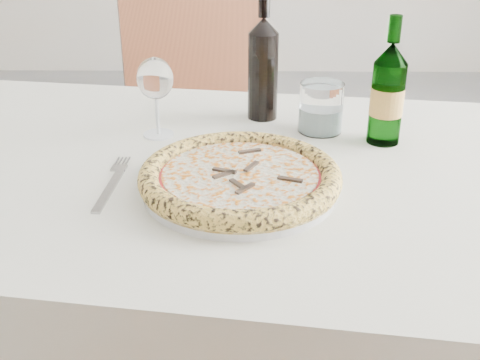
# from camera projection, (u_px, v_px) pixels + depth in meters

# --- Properties ---
(dining_table) EXTENTS (1.52, 1.02, 0.76)m
(dining_table) POSITION_uv_depth(u_px,v_px,m) (241.00, 210.00, 1.11)
(dining_table) COLOR brown
(dining_table) RESTS_ON floor
(chair_far) EXTENTS (0.55, 0.55, 0.93)m
(chair_far) POSITION_uv_depth(u_px,v_px,m) (206.00, 129.00, 1.83)
(chair_far) COLOR brown
(chair_far) RESTS_ON floor
(plate) EXTENTS (0.31, 0.31, 0.02)m
(plate) POSITION_uv_depth(u_px,v_px,m) (240.00, 186.00, 0.97)
(plate) COLOR white
(plate) RESTS_ON dining_table
(pizza) EXTENTS (0.33, 0.33, 0.03)m
(pizza) POSITION_uv_depth(u_px,v_px,m) (240.00, 176.00, 0.97)
(pizza) COLOR tan
(pizza) RESTS_ON plate
(fork) EXTENTS (0.03, 0.22, 0.00)m
(fork) POSITION_uv_depth(u_px,v_px,m) (112.00, 183.00, 1.00)
(fork) COLOR gray
(fork) RESTS_ON dining_table
(wine_glass) EXTENTS (0.07, 0.07, 0.16)m
(wine_glass) POSITION_uv_depth(u_px,v_px,m) (155.00, 81.00, 1.14)
(wine_glass) COLOR white
(wine_glass) RESTS_ON dining_table
(tumbler) EXTENTS (0.09, 0.09, 0.10)m
(tumbler) POSITION_uv_depth(u_px,v_px,m) (321.00, 111.00, 1.20)
(tumbler) COLOR white
(tumbler) RESTS_ON dining_table
(beer_bottle) EXTENTS (0.06, 0.06, 0.24)m
(beer_bottle) POSITION_uv_depth(u_px,v_px,m) (388.00, 94.00, 1.12)
(beer_bottle) COLOR #2B6C29
(beer_bottle) RESTS_ON dining_table
(wine_bottle) EXTENTS (0.06, 0.06, 0.26)m
(wine_bottle) POSITION_uv_depth(u_px,v_px,m) (263.00, 67.00, 1.24)
(wine_bottle) COLOR black
(wine_bottle) RESTS_ON dining_table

